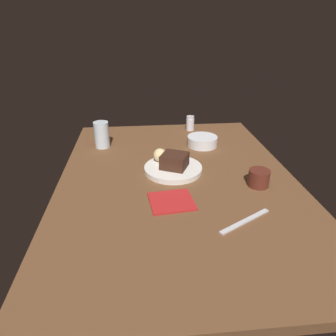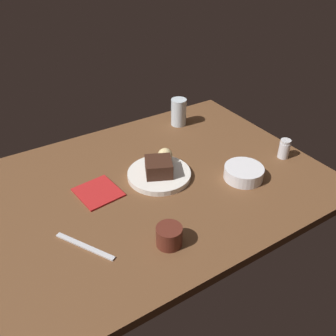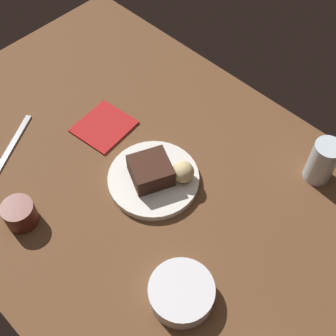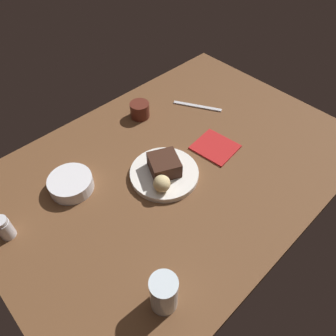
{
  "view_description": "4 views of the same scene",
  "coord_description": "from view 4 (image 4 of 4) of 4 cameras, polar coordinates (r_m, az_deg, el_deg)",
  "views": [
    {
      "loc": [
        96.18,
        -12.87,
        55.57
      ],
      "look_at": [
        -4.16,
        -3.11,
        5.35
      ],
      "focal_mm": 32.97,
      "sensor_mm": 36.0,
      "label": 1
    },
    {
      "loc": [
        44.17,
        84.54,
        75.65
      ],
      "look_at": [
        -7.98,
        1.59,
        7.45
      ],
      "focal_mm": 38.47,
      "sensor_mm": 36.0,
      "label": 2
    },
    {
      "loc": [
        -49.37,
        38.59,
        91.8
      ],
      "look_at": [
        -7.02,
        -4.9,
        5.5
      ],
      "focal_mm": 47.85,
      "sensor_mm": 36.0,
      "label": 3
    },
    {
      "loc": [
        -49.85,
        -48.7,
        79.63
      ],
      "look_at": [
        -4.66,
        -1.21,
        5.68
      ],
      "focal_mm": 33.9,
      "sensor_mm": 36.0,
      "label": 4
    }
  ],
  "objects": [
    {
      "name": "folded_napkin",
      "position": [
        1.1,
        8.47,
        3.75
      ],
      "size": [
        13.96,
        14.87,
        0.6
      ],
      "primitive_type": "cube",
      "rotation": [
        0.0,
        0.0,
        0.11
      ],
      "color": "#B21E1E",
      "rests_on": "dining_table"
    },
    {
      "name": "water_glass",
      "position": [
        0.76,
        -0.76,
        -21.59
      ],
      "size": [
        6.45,
        6.45,
        11.35
      ],
      "primitive_type": "cylinder",
      "color": "silver",
      "rests_on": "dining_table"
    },
    {
      "name": "dining_table",
      "position": [
        1.05,
        1.39,
        0.16
      ],
      "size": [
        120.0,
        84.0,
        3.0
      ],
      "primitive_type": "cube",
      "color": "brown",
      "rests_on": "ground"
    },
    {
      "name": "butter_knife",
      "position": [
        1.26,
        5.31,
        11.0
      ],
      "size": [
        10.71,
        17.16,
        0.5
      ],
      "primitive_type": "cube",
      "rotation": [
        0.0,
        0.0,
        2.09
      ],
      "color": "silver",
      "rests_on": "dining_table"
    },
    {
      "name": "chocolate_cake_slice",
      "position": [
        0.97,
        -0.69,
        0.59
      ],
      "size": [
        11.72,
        11.84,
        5.12
      ],
      "primitive_type": "cube",
      "rotation": [
        0.0,
        0.0,
        2.7
      ],
      "color": "#381E14",
      "rests_on": "dessert_plate"
    },
    {
      "name": "salt_shaker",
      "position": [
        0.95,
        -27.36,
        -9.55
      ],
      "size": [
        4.01,
        4.01,
        7.24
      ],
      "color": "silver",
      "rests_on": "dining_table"
    },
    {
      "name": "bread_roll",
      "position": [
        0.93,
        -1.12,
        -2.81
      ],
      "size": [
        5.16,
        5.16,
        5.16
      ],
      "primitive_type": "sphere",
      "color": "#DBC184",
      "rests_on": "dessert_plate"
    },
    {
      "name": "dessert_plate",
      "position": [
        1.0,
        -0.67,
        -1.01
      ],
      "size": [
        21.58,
        21.58,
        1.9
      ],
      "primitive_type": "cylinder",
      "color": "white",
      "rests_on": "dining_table"
    },
    {
      "name": "coffee_cup",
      "position": [
        1.2,
        -5.1,
        10.35
      ],
      "size": [
        7.16,
        7.16,
        5.8
      ],
      "primitive_type": "cylinder",
      "color": "#562319",
      "rests_on": "dining_table"
    },
    {
      "name": "side_bowl",
      "position": [
        1.0,
        -17.05,
        -2.69
      ],
      "size": [
        13.26,
        13.26,
        4.32
      ],
      "primitive_type": "cylinder",
      "color": "silver",
      "rests_on": "dining_table"
    }
  ]
}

